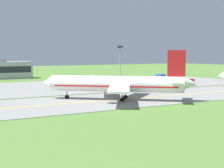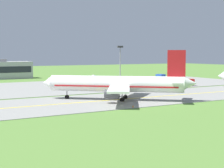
{
  "view_description": "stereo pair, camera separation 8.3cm",
  "coord_description": "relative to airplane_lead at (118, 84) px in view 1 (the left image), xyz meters",
  "views": [
    {
      "loc": [
        -47.26,
        -77.85,
        11.9
      ],
      "look_at": [
        0.34,
        1.7,
        4.0
      ],
      "focal_mm": 57.91,
      "sensor_mm": 36.0,
      "label": 1
    },
    {
      "loc": [
        -47.19,
        -77.89,
        11.9
      ],
      "look_at": [
        0.34,
        1.7,
        4.0
      ],
      "focal_mm": 57.91,
      "sensor_mm": 36.0,
      "label": 2
    }
  ],
  "objects": [
    {
      "name": "service_truck_catering",
      "position": [
        53.99,
        50.67,
        -2.6
      ],
      "size": [
        3.26,
        6.29,
        2.6
      ],
      "color": "#264CA5",
      "rests_on": "ground"
    },
    {
      "name": "apron_pad",
      "position": [
        9.29,
        42.63,
        -4.08
      ],
      "size": [
        140.0,
        52.0,
        0.1
      ],
      "primitive_type": "cube",
      "color": "gray",
      "rests_on": "ground"
    },
    {
      "name": "taxiway_strip",
      "position": [
        -0.71,
        0.63,
        -4.08
      ],
      "size": [
        240.0,
        28.0,
        0.1
      ],
      "primitive_type": "cube",
      "color": "gray",
      "rests_on": "ground"
    },
    {
      "name": "ground_plane",
      "position": [
        -0.71,
        0.63,
        -4.13
      ],
      "size": [
        500.0,
        500.0,
        0.0
      ],
      "primitive_type": "plane",
      "color": "#517A33"
    },
    {
      "name": "service_truck_fuel",
      "position": [
        24.3,
        58.5,
        -2.6
      ],
      "size": [
        4.05,
        6.34,
        2.65
      ],
      "color": "#264CA5",
      "rests_on": "ground"
    },
    {
      "name": "taxiway_centreline",
      "position": [
        -0.71,
        0.63,
        -4.03
      ],
      "size": [
        220.0,
        0.6,
        0.01
      ],
      "primitive_type": "cube",
      "color": "yellow",
      "rests_on": "taxiway_strip"
    },
    {
      "name": "traffic_cone_mid_edge",
      "position": [
        -3.81,
        -12.42,
        -3.83
      ],
      "size": [
        0.44,
        0.44,
        0.6
      ],
      "primitive_type": "cone",
      "color": "orange",
      "rests_on": "ground"
    },
    {
      "name": "traffic_cone_near_edge",
      "position": [
        22.31,
        13.76,
        -3.83
      ],
      "size": [
        0.44,
        0.44,
        0.6
      ],
      "primitive_type": "cone",
      "color": "orange",
      "rests_on": "ground"
    },
    {
      "name": "apron_light_mast",
      "position": [
        24.39,
        37.77,
        5.19
      ],
      "size": [
        2.4,
        0.5,
        14.7
      ],
      "color": "gray",
      "rests_on": "ground"
    },
    {
      "name": "service_truck_pushback",
      "position": [
        42.02,
        20.95,
        -2.6
      ],
      "size": [
        6.34,
        4.07,
        2.6
      ],
      "color": "red",
      "rests_on": "ground"
    },
    {
      "name": "airplane_lead",
      "position": [
        0.0,
        0.0,
        0.0
      ],
      "size": [
        32.37,
        29.97,
        12.7
      ],
      "color": "white",
      "rests_on": "ground"
    },
    {
      "name": "service_truck_baggage",
      "position": [
        3.66,
        50.54,
        -2.6
      ],
      "size": [
        4.86,
        6.19,
        2.6
      ],
      "color": "silver",
      "rests_on": "ground"
    }
  ]
}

